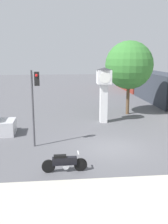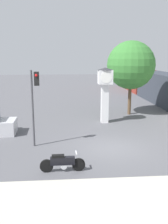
{
  "view_description": "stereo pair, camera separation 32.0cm",
  "coord_description": "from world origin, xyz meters",
  "px_view_note": "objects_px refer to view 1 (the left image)",
  "views": [
    {
      "loc": [
        -3.06,
        -13.86,
        5.4
      ],
      "look_at": [
        -1.51,
        1.66,
        1.87
      ],
      "focal_mm": 40.0,
      "sensor_mm": 36.0,
      "label": 1
    },
    {
      "loc": [
        -2.74,
        -13.89,
        5.4
      ],
      "look_at": [
        -1.51,
        1.66,
        1.87
      ],
      "focal_mm": 40.0,
      "sensor_mm": 36.0,
      "label": 2
    }
  ],
  "objects_px": {
    "motorcycle": "(64,163)",
    "street_tree": "(129,65)",
    "freight_train": "(159,88)",
    "clock_tower": "(104,86)",
    "traffic_light": "(35,95)"
  },
  "relations": [
    {
      "from": "freight_train",
      "to": "street_tree",
      "type": "relative_size",
      "value": 4.87
    },
    {
      "from": "freight_train",
      "to": "clock_tower",
      "type": "bearing_deg",
      "value": -133.46
    },
    {
      "from": "motorcycle",
      "to": "clock_tower",
      "type": "bearing_deg",
      "value": 67.47
    },
    {
      "from": "motorcycle",
      "to": "freight_train",
      "type": "xyz_separation_m",
      "value": [
        11.66,
        17.47,
        1.24
      ]
    },
    {
      "from": "motorcycle",
      "to": "street_tree",
      "type": "relative_size",
      "value": 0.32
    },
    {
      "from": "street_tree",
      "to": "clock_tower",
      "type": "bearing_deg",
      "value": -135.65
    },
    {
      "from": "clock_tower",
      "to": "street_tree",
      "type": "xyz_separation_m",
      "value": [
        2.79,
        2.73,
        1.56
      ]
    },
    {
      "from": "clock_tower",
      "to": "traffic_light",
      "type": "xyz_separation_m",
      "value": [
        -5.01,
        -5.15,
        0.15
      ]
    },
    {
      "from": "traffic_light",
      "to": "clock_tower",
      "type": "bearing_deg",
      "value": 45.77
    },
    {
      "from": "clock_tower",
      "to": "street_tree",
      "type": "distance_m",
      "value": 4.2
    },
    {
      "from": "motorcycle",
      "to": "traffic_light",
      "type": "relative_size",
      "value": 0.47
    },
    {
      "from": "motorcycle",
      "to": "traffic_light",
      "type": "bearing_deg",
      "value": 112.68
    },
    {
      "from": "clock_tower",
      "to": "motorcycle",
      "type": "bearing_deg",
      "value": -111.28
    },
    {
      "from": "freight_train",
      "to": "motorcycle",
      "type": "bearing_deg",
      "value": -123.73
    },
    {
      "from": "motorcycle",
      "to": "street_tree",
      "type": "bearing_deg",
      "value": 60.39
    }
  ]
}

